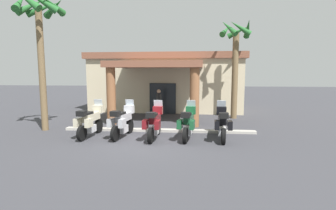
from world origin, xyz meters
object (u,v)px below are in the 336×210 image
Objects in this scene: motel_building at (167,81)px; pedestrian at (159,101)px; motorcycle_cream at (90,121)px; motorcycle_green at (188,123)px; motorcycle_maroon at (154,123)px; palm_tree_roadside at (39,24)px; motorcycle_silver at (122,122)px; motorcycle_black at (222,124)px; palm_tree_near_portico at (236,51)px.

motel_building reaches higher than pedestrian.
motorcycle_green is at bearing -83.25° from motorcycle_cream.
motorcycle_green is 5.52m from pedestrian.
pedestrian is at bearing -18.81° from motorcycle_cream.
motorcycle_cream is 1.00× the size of motorcycle_maroon.
motorcycle_green is at bearing -77.07° from motel_building.
motorcycle_cream is 0.33× the size of palm_tree_roadside.
motorcycle_silver is 4.38m from motorcycle_black.
motorcycle_green is 1.46m from motorcycle_black.
palm_tree_near_portico is at bearing 23.25° from palm_tree_roadside.
motorcycle_maroon and motorcycle_green have the same top height.
motorcycle_green is 0.33× the size of palm_tree_roadside.
motorcycle_silver is 1.00× the size of motorcycle_green.
palm_tree_near_portico is (7.11, 5.38, 3.42)m from motorcycle_cream.
motorcycle_maroon is at bearing -86.16° from motel_building.
motorcycle_silver is 0.99× the size of motorcycle_maroon.
palm_tree_roadside is (-9.88, -4.24, 1.03)m from palm_tree_near_portico.
motorcycle_green is (1.77, -9.07, -1.46)m from motel_building.
motorcycle_silver is at bearing -80.91° from motorcycle_cream.
palm_tree_roadside is (-5.22, -4.04, 4.11)m from pedestrian.
motorcycle_maroon is 1.00× the size of motorcycle_green.
pedestrian is (-3.38, 5.15, 0.34)m from motorcycle_black.
motorcycle_cream is 1.24× the size of pedestrian.
motorcycle_silver is at bearing -95.35° from motel_building.
motorcycle_cream is at bearing 91.78° from motorcycle_maroon.
motorcycle_black is at bearing 98.53° from pedestrian.
palm_tree_near_portico is at bearing -46.36° from motorcycle_cream.
motorcycle_maroon is 1.00× the size of motorcycle_black.
motel_building reaches higher than motorcycle_silver.
motorcycle_black is at bearing -7.33° from palm_tree_roadside.
palm_tree_roadside reaches higher than pedestrian.
motorcycle_maroon is at bearing 102.65° from motorcycle_green.
motorcycle_cream and motorcycle_green have the same top height.
motorcycle_maroon and motorcycle_black have the same top height.
palm_tree_near_portico is at bearing 157.73° from pedestrian.
motorcycle_cream is at bearing -22.29° from palm_tree_roadside.
motorcycle_black is 6.48m from palm_tree_near_portico.
motorcycle_green is at bearing -81.28° from motorcycle_maroon.
motorcycle_maroon is 7.71m from palm_tree_near_portico.
palm_tree_near_portico is (4.66, 0.20, 3.08)m from pedestrian.
palm_tree_near_portico reaches higher than motorcycle_black.
motorcycle_maroon is 7.33m from palm_tree_roadside.
motorcycle_black is 0.37× the size of palm_tree_near_portico.
motel_building is at bearing -117.03° from pedestrian.
motorcycle_silver is 1.47m from motorcycle_maroon.
motorcycle_cream is 1.00× the size of motorcycle_silver.
pedestrian is 7.78m from palm_tree_roadside.
motorcycle_black is (5.83, 0.03, 0.00)m from motorcycle_cream.
palm_tree_near_portico is (5.65, 5.31, 3.42)m from motorcycle_silver.
motorcycle_maroon is 1.24× the size of pedestrian.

